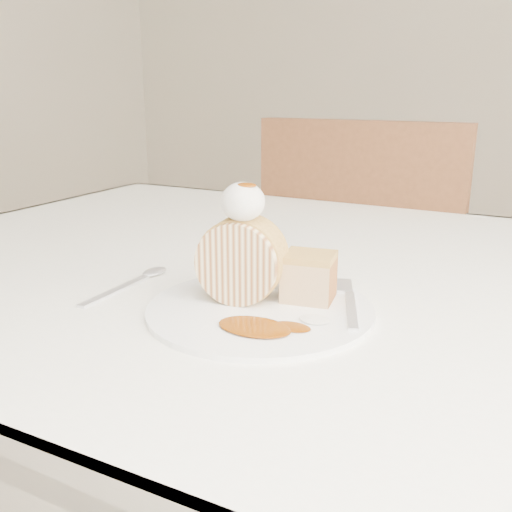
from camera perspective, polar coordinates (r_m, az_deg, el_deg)
The scene contains 10 objects.
table at distance 0.77m, azimuth 8.83°, elevation -8.00°, with size 1.40×0.90×0.75m.
chair_far at distance 1.36m, azimuth 11.09°, elevation -3.31°, with size 0.44×0.44×0.92m.
plate at distance 0.60m, azimuth 0.41°, elevation -5.33°, with size 0.24×0.24×0.01m, color white.
roulade_slice at distance 0.61m, azimuth -1.47°, elevation -0.41°, with size 0.09×0.09×0.05m, color beige.
cake_chunk at distance 0.62m, azimuth 5.31°, elevation -2.37°, with size 0.05×0.05×0.04m, color tan.
whipped_cream at distance 0.59m, azimuth -1.33°, elevation 5.45°, with size 0.05×0.05×0.04m, color white.
caramel_drizzle at distance 0.58m, azimuth -1.03°, elevation 7.60°, with size 0.02×0.02×0.01m, color #6B2F04.
caramel_pool at distance 0.55m, azimuth -0.16°, elevation -7.08°, with size 0.07×0.05×0.00m, color #6B2F04, non-canonical shape.
fork at distance 0.60m, azimuth 9.52°, elevation -5.34°, with size 0.02×0.14×0.00m, color silver.
spoon at distance 0.68m, azimuth -13.86°, elevation -3.39°, with size 0.02×0.14×0.00m, color silver.
Camera 1 is at (0.21, -0.47, 0.98)m, focal length 40.00 mm.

